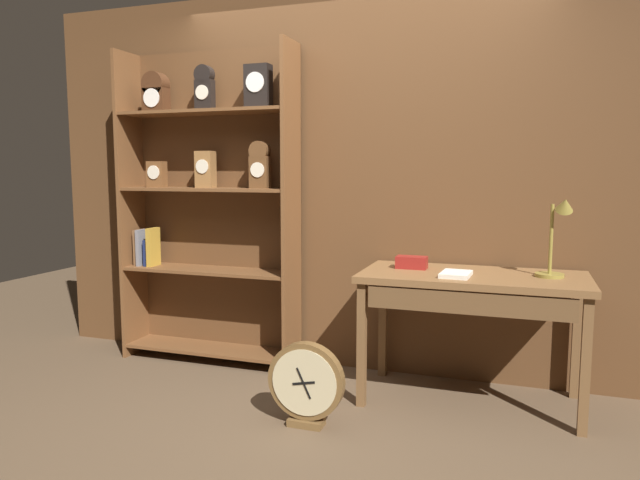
{
  "coord_description": "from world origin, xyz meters",
  "views": [
    {
      "loc": [
        1.06,
        -2.68,
        1.38
      ],
      "look_at": [
        -0.1,
        0.67,
        0.96
      ],
      "focal_mm": 32.84,
      "sensor_mm": 36.0,
      "label": 1
    }
  ],
  "objects_px": {
    "bookshelf": "(208,200)",
    "open_repair_manual": "(456,274)",
    "workbench": "(472,290)",
    "desk_lamp": "(557,236)",
    "round_clock_large": "(306,384)",
    "toolbox_small": "(412,262)"
  },
  "relations": [
    {
      "from": "workbench",
      "to": "open_repair_manual",
      "type": "xyz_separation_m",
      "value": [
        -0.09,
        -0.09,
        0.1
      ]
    },
    {
      "from": "workbench",
      "to": "round_clock_large",
      "type": "distance_m",
      "value": 1.11
    },
    {
      "from": "desk_lamp",
      "to": "toolbox_small",
      "type": "height_order",
      "value": "desk_lamp"
    },
    {
      "from": "bookshelf",
      "to": "toolbox_small",
      "type": "relative_size",
      "value": 11.88
    },
    {
      "from": "workbench",
      "to": "open_repair_manual",
      "type": "height_order",
      "value": "open_repair_manual"
    },
    {
      "from": "open_repair_manual",
      "to": "round_clock_large",
      "type": "height_order",
      "value": "open_repair_manual"
    },
    {
      "from": "workbench",
      "to": "desk_lamp",
      "type": "distance_m",
      "value": 0.56
    },
    {
      "from": "toolbox_small",
      "to": "desk_lamp",
      "type": "bearing_deg",
      "value": -3.9
    },
    {
      "from": "desk_lamp",
      "to": "round_clock_large",
      "type": "relative_size",
      "value": 1.01
    },
    {
      "from": "workbench",
      "to": "round_clock_large",
      "type": "bearing_deg",
      "value": -142.78
    },
    {
      "from": "workbench",
      "to": "desk_lamp",
      "type": "xyz_separation_m",
      "value": [
        0.45,
        0.04,
        0.33
      ]
    },
    {
      "from": "desk_lamp",
      "to": "round_clock_large",
      "type": "xyz_separation_m",
      "value": [
        -1.25,
        -0.65,
        -0.78
      ]
    },
    {
      "from": "open_repair_manual",
      "to": "round_clock_large",
      "type": "relative_size",
      "value": 0.47
    },
    {
      "from": "bookshelf",
      "to": "workbench",
      "type": "xyz_separation_m",
      "value": [
        1.87,
        -0.23,
        -0.49
      ]
    },
    {
      "from": "toolbox_small",
      "to": "round_clock_large",
      "type": "distance_m",
      "value": 1.01
    },
    {
      "from": "bookshelf",
      "to": "open_repair_manual",
      "type": "relative_size",
      "value": 10.12
    },
    {
      "from": "bookshelf",
      "to": "round_clock_large",
      "type": "xyz_separation_m",
      "value": [
        1.06,
        -0.84,
        -0.93
      ]
    },
    {
      "from": "bookshelf",
      "to": "open_repair_manual",
      "type": "bearing_deg",
      "value": -10.18
    },
    {
      "from": "bookshelf",
      "to": "toolbox_small",
      "type": "xyz_separation_m",
      "value": [
        1.49,
        -0.13,
        -0.36
      ]
    },
    {
      "from": "desk_lamp",
      "to": "toolbox_small",
      "type": "xyz_separation_m",
      "value": [
        -0.82,
        0.06,
        -0.2
      ]
    },
    {
      "from": "open_repair_manual",
      "to": "round_clock_large",
      "type": "bearing_deg",
      "value": -140.01
    },
    {
      "from": "desk_lamp",
      "to": "round_clock_large",
      "type": "bearing_deg",
      "value": -152.47
    }
  ]
}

